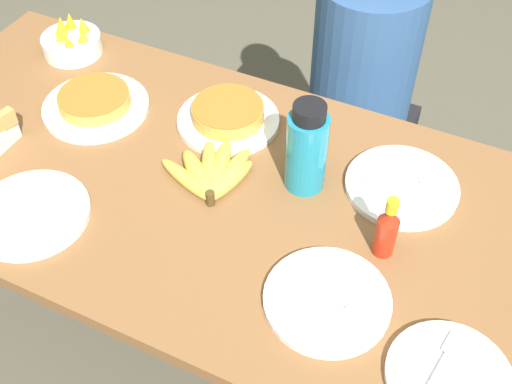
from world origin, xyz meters
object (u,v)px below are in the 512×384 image
(fruit_bowl_mango, at_px, (72,41))
(hot_sauce_bottle, at_px, (387,230))
(frittata_plate_center, at_px, (228,116))
(empty_plate_near_front, at_px, (402,186))
(empty_plate_far_left, at_px, (31,214))
(empty_plate_far_right, at_px, (327,300))
(frittata_plate_side, at_px, (95,103))
(empty_plate_mid_edge, at_px, (449,378))
(banana_bunch, at_px, (212,174))
(water_bottle, at_px, (307,149))
(person_figure, at_px, (356,116))

(fruit_bowl_mango, xyz_separation_m, hot_sauce_bottle, (0.99, -0.30, 0.03))
(frittata_plate_center, bearing_deg, empty_plate_near_front, -3.89)
(empty_plate_far_left, relative_size, empty_plate_far_right, 1.02)
(frittata_plate_side, distance_m, hot_sauce_bottle, 0.80)
(frittata_plate_side, distance_m, empty_plate_mid_edge, 1.04)
(empty_plate_near_front, relative_size, empty_plate_far_right, 1.03)
(banana_bunch, height_order, frittata_plate_side, frittata_plate_side)
(banana_bunch, distance_m, frittata_plate_side, 0.39)
(fruit_bowl_mango, bearing_deg, empty_plate_near_front, -6.59)
(empty_plate_far_right, bearing_deg, hot_sauce_bottle, 71.29)
(empty_plate_mid_edge, xyz_separation_m, hot_sauce_bottle, (-0.19, 0.22, 0.06))
(empty_plate_mid_edge, height_order, water_bottle, water_bottle)
(fruit_bowl_mango, distance_m, water_bottle, 0.80)
(empty_plate_mid_edge, relative_size, water_bottle, 1.01)
(frittata_plate_side, relative_size, person_figure, 0.22)
(empty_plate_near_front, xyz_separation_m, fruit_bowl_mango, (-0.97, 0.11, 0.03))
(banana_bunch, distance_m, person_figure, 0.72)
(frittata_plate_center, xyz_separation_m, frittata_plate_side, (-0.32, -0.10, -0.00))
(empty_plate_near_front, distance_m, empty_plate_far_left, 0.81)
(banana_bunch, height_order, water_bottle, water_bottle)
(banana_bunch, distance_m, frittata_plate_center, 0.20)
(empty_plate_far_left, bearing_deg, empty_plate_far_right, 6.21)
(banana_bunch, bearing_deg, person_figure, 77.73)
(frittata_plate_side, distance_m, water_bottle, 0.58)
(empty_plate_mid_edge, bearing_deg, banana_bunch, 157.39)
(water_bottle, relative_size, person_figure, 0.19)
(empty_plate_mid_edge, bearing_deg, fruit_bowl_mango, 156.22)
(empty_plate_near_front, height_order, hot_sauce_bottle, hot_sauce_bottle)
(frittata_plate_side, bearing_deg, banana_bunch, -13.54)
(hot_sauce_bottle, bearing_deg, fruit_bowl_mango, 163.25)
(banana_bunch, distance_m, empty_plate_far_left, 0.40)
(banana_bunch, xyz_separation_m, frittata_plate_side, (-0.38, 0.09, 0.00))
(water_bottle, xyz_separation_m, person_figure, (-0.05, 0.57, -0.36))
(hot_sauce_bottle, bearing_deg, water_bottle, 153.51)
(hot_sauce_bottle, bearing_deg, empty_plate_mid_edge, -49.17)
(frittata_plate_center, bearing_deg, frittata_plate_side, -163.19)
(frittata_plate_side, xyz_separation_m, empty_plate_far_right, (0.73, -0.28, -0.01))
(empty_plate_far_right, relative_size, person_figure, 0.21)
(empty_plate_near_front, relative_size, empty_plate_mid_edge, 1.13)
(empty_plate_far_right, distance_m, hot_sauce_bottle, 0.18)
(empty_plate_near_front, height_order, empty_plate_far_right, same)
(empty_plate_near_front, xyz_separation_m, hot_sauce_bottle, (0.02, -0.19, 0.06))
(frittata_plate_side, bearing_deg, empty_plate_far_left, -76.83)
(frittata_plate_center, bearing_deg, water_bottle, -23.48)
(frittata_plate_center, bearing_deg, empty_plate_mid_edge, -33.73)
(fruit_bowl_mango, distance_m, hot_sauce_bottle, 1.03)
(water_bottle, bearing_deg, empty_plate_near_front, 20.70)
(hot_sauce_bottle, relative_size, person_figure, 0.13)
(empty_plate_far_right, xyz_separation_m, person_figure, (-0.21, 0.84, -0.27))
(empty_plate_near_front, distance_m, fruit_bowl_mango, 0.98)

